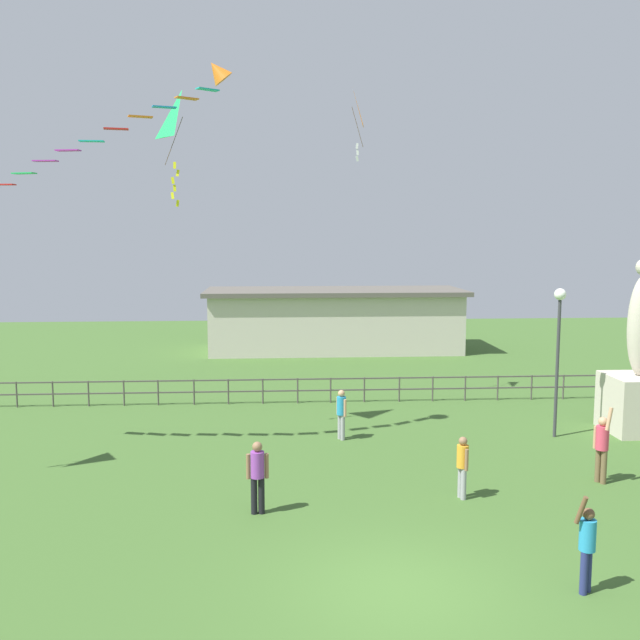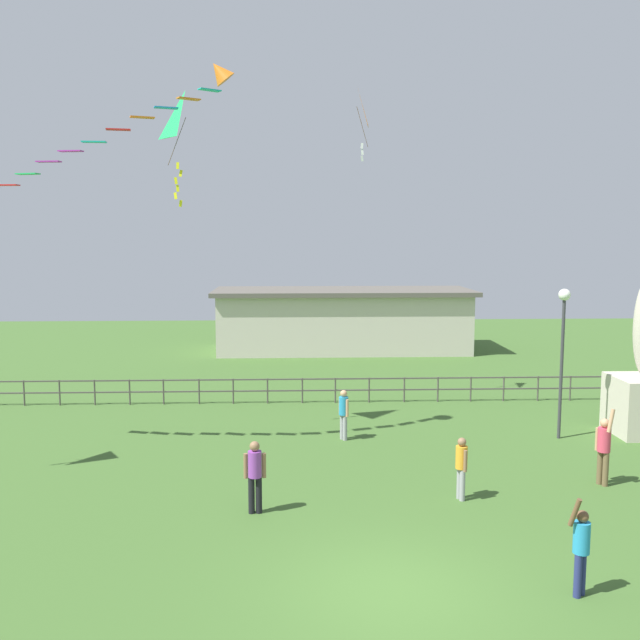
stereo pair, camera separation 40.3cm
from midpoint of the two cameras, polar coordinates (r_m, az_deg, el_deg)
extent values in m
plane|color=#3D6028|center=(13.23, 6.92, -21.19)|extent=(80.00, 80.00, 0.00)
cylinder|color=#38383D|center=(22.65, 19.62, -3.86)|extent=(0.10, 0.10, 4.31)
sphere|color=white|center=(22.35, 19.86, 1.96)|extent=(0.36, 0.36, 0.36)
cylinder|color=#99999E|center=(21.56, 2.60, -8.79)|extent=(0.13, 0.13, 0.78)
cylinder|color=#99999E|center=(21.68, 2.36, -8.70)|extent=(0.13, 0.13, 0.78)
cylinder|color=#268CBF|center=(21.45, 2.49, -7.03)|extent=(0.29, 0.29, 0.55)
sphere|color=tan|center=(21.36, 2.49, -6.03)|extent=(0.21, 0.21, 0.21)
cylinder|color=tan|center=(21.31, 2.79, -7.22)|extent=(0.09, 0.09, 0.53)
cylinder|color=tan|center=(21.61, 2.19, -7.01)|extent=(0.09, 0.09, 0.53)
cylinder|color=black|center=(16.21, -4.89, -14.08)|extent=(0.14, 0.14, 0.84)
cylinder|color=black|center=(16.21, -4.30, -14.08)|extent=(0.14, 0.14, 0.84)
cylinder|color=purple|center=(15.97, -4.62, -11.67)|extent=(0.31, 0.31, 0.60)
sphere|color=#8C6647|center=(15.84, -4.64, -10.26)|extent=(0.23, 0.23, 0.23)
cylinder|color=#8C6647|center=(15.98, -5.37, -11.80)|extent=(0.09, 0.09, 0.57)
cylinder|color=#8C6647|center=(15.98, -3.87, -11.78)|extent=(0.09, 0.09, 0.57)
cylinder|color=navy|center=(13.62, 21.18, -18.93)|extent=(0.13, 0.13, 0.78)
cylinder|color=navy|center=(13.74, 21.47, -18.70)|extent=(0.13, 0.13, 0.78)
cylinder|color=#268CBF|center=(13.41, 21.46, -16.24)|extent=(0.29, 0.29, 0.55)
sphere|color=brown|center=(13.27, 21.53, -14.72)|extent=(0.21, 0.21, 0.21)
cylinder|color=brown|center=(13.08, 20.99, -14.49)|extent=(0.22, 0.23, 0.53)
cylinder|color=brown|center=(13.58, 21.81, -16.10)|extent=(0.09, 0.09, 0.52)
cylinder|color=brown|center=(19.22, 22.89, -11.18)|extent=(0.15, 0.15, 0.86)
cylinder|color=brown|center=(19.32, 22.49, -11.07)|extent=(0.15, 0.15, 0.86)
cylinder|color=#D83F59|center=(19.06, 22.79, -9.02)|extent=(0.32, 0.32, 0.61)
sphere|color=tan|center=(18.95, 22.85, -7.79)|extent=(0.23, 0.23, 0.23)
cylinder|color=tan|center=(18.76, 23.28, -7.58)|extent=(0.24, 0.18, 0.59)
cylinder|color=tan|center=(19.20, 22.29, -9.00)|extent=(0.09, 0.09, 0.58)
cylinder|color=#99999E|center=(17.24, 12.24, -13.06)|extent=(0.13, 0.13, 0.76)
cylinder|color=#99999E|center=(17.36, 12.00, -12.91)|extent=(0.13, 0.13, 0.76)
cylinder|color=orange|center=(17.09, 12.18, -10.93)|extent=(0.28, 0.28, 0.54)
sphere|color=#8C6647|center=(16.98, 12.21, -9.73)|extent=(0.20, 0.20, 0.20)
cylinder|color=#8C6647|center=(16.95, 12.48, -11.21)|extent=(0.08, 0.08, 0.51)
cylinder|color=#8C6647|center=(17.26, 11.88, -10.86)|extent=(0.08, 0.08, 0.51)
pyramid|color=#1EB759|center=(21.72, -10.38, 15.99)|extent=(0.98, 0.99, 1.44)
cylinder|color=#4C381E|center=(21.45, -11.08, 14.16)|extent=(0.51, 0.42, 1.44)
cube|color=yellow|center=(21.37, -11.03, 12.29)|extent=(0.08, 0.03, 0.20)
cube|color=yellow|center=(21.38, -10.78, 11.70)|extent=(0.11, 0.05, 0.21)
cube|color=yellow|center=(21.31, -11.17, 11.12)|extent=(0.11, 0.02, 0.21)
cube|color=yellow|center=(21.31, -11.03, 10.53)|extent=(0.10, 0.02, 0.20)
cube|color=yellow|center=(21.28, -11.20, 9.94)|extent=(0.11, 0.05, 0.21)
cube|color=yellow|center=(21.31, -10.80, 9.35)|extent=(0.11, 0.03, 0.21)
pyramid|color=orange|center=(25.83, 3.49, 17.04)|extent=(0.52, 0.80, 1.42)
cylinder|color=#4C381E|center=(25.71, 3.95, 15.49)|extent=(0.42, 0.07, 1.42)
cube|color=white|center=(25.61, 3.92, 14.03)|extent=(0.10, 0.02, 0.21)
cube|color=white|center=(25.59, 3.95, 13.54)|extent=(0.10, 0.02, 0.20)
cube|color=white|center=(25.56, 3.92, 13.05)|extent=(0.12, 0.03, 0.21)
cone|color=orange|center=(20.63, -7.63, 19.50)|extent=(0.93, 0.77, 0.81)
cube|color=#19B2B2|center=(20.38, -8.43, 18.12)|extent=(0.66, 0.54, 0.03)
cube|color=orange|center=(20.06, -10.10, 17.38)|extent=(0.66, 0.53, 0.03)
cube|color=#198CD1|center=(19.84, -11.89, 16.63)|extent=(0.67, 0.41, 0.03)
cube|color=orange|center=(19.72, -13.74, 15.81)|extent=(0.67, 0.43, 0.03)
cube|color=red|center=(19.64, -15.60, 14.77)|extent=(0.66, 0.35, 0.03)
cube|color=#19B2B2|center=(19.67, -17.43, 13.73)|extent=(0.64, 0.27, 0.03)
cube|color=#B22DB2|center=(19.85, -19.16, 12.92)|extent=(0.66, 0.34, 0.03)
cube|color=#B22DB2|center=(20.10, -20.78, 12.02)|extent=(0.66, 0.33, 0.03)
cube|color=#1EB759|center=(20.40, -22.27, 11.00)|extent=(0.67, 0.42, 0.03)
cube|color=red|center=(20.72, -23.71, 10.07)|extent=(0.66, 0.33, 0.03)
cylinder|color=#4C4742|center=(27.89, -22.67, -5.54)|extent=(0.06, 0.06, 0.95)
cylinder|color=#4C4742|center=(27.47, -20.14, -5.61)|extent=(0.06, 0.06, 0.95)
cylinder|color=#4C4742|center=(27.10, -17.55, -5.67)|extent=(0.06, 0.06, 0.95)
cylinder|color=#4C4742|center=(26.80, -14.89, -5.72)|extent=(0.06, 0.06, 0.95)
cylinder|color=#4C4742|center=(26.55, -12.26, -5.76)|extent=(0.06, 0.06, 0.95)
cylinder|color=#4C4742|center=(26.36, -9.43, -5.79)|extent=(0.06, 0.06, 0.95)
cylinder|color=#4C4742|center=(26.23, -6.68, -5.81)|extent=(0.06, 0.06, 0.95)
cylinder|color=#4C4742|center=(26.16, -3.88, -5.81)|extent=(0.06, 0.06, 0.95)
cylinder|color=#4C4742|center=(26.16, -1.01, -5.79)|extent=(0.06, 0.06, 0.95)
cylinder|color=#4C4742|center=(26.21, 1.70, -5.77)|extent=(0.06, 0.06, 0.95)
cylinder|color=#4C4742|center=(26.33, 4.48, -5.73)|extent=(0.06, 0.06, 0.95)
cylinder|color=#4C4742|center=(26.52, 7.34, -5.68)|extent=(0.06, 0.06, 0.95)
cylinder|color=#4C4742|center=(26.76, 10.05, -5.61)|extent=(0.06, 0.06, 0.95)
cylinder|color=#4C4742|center=(27.05, 12.65, -5.54)|extent=(0.06, 0.06, 0.95)
cylinder|color=#4C4742|center=(27.40, 15.20, -5.45)|extent=(0.06, 0.06, 0.95)
cylinder|color=#4C4742|center=(27.82, 17.79, -5.36)|extent=(0.06, 0.06, 0.95)
cylinder|color=#4C4742|center=(28.27, 20.18, -5.26)|extent=(0.06, 0.06, 0.95)
cylinder|color=#4C4742|center=(28.78, 22.55, -5.15)|extent=(0.06, 0.06, 0.95)
cylinder|color=#4C4742|center=(29.34, 24.83, -5.04)|extent=(0.06, 0.06, 0.95)
cube|color=#4C4742|center=(26.13, 2.04, -4.83)|extent=(36.00, 0.05, 0.05)
cube|color=#4C4742|center=(26.22, 2.03, -5.77)|extent=(36.00, 0.05, 0.05)
cube|color=beige|center=(37.92, 2.19, -0.18)|extent=(13.30, 4.54, 3.11)
cube|color=#59544C|center=(37.75, 2.20, 2.34)|extent=(13.90, 5.14, 0.24)
camera|label=1|loc=(0.20, -89.36, 0.08)|focal=39.12mm
camera|label=2|loc=(0.20, 90.64, -0.08)|focal=39.12mm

